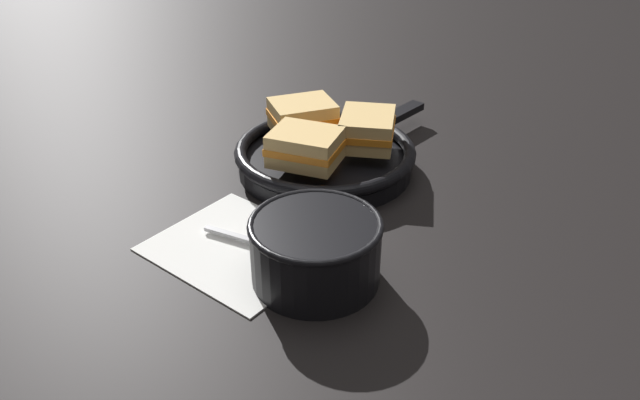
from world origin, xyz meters
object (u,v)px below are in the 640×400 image
at_px(soup_bowl, 315,247).
at_px(sandwich_far_left, 303,116).
at_px(skillet, 326,157).
at_px(sandwich_near_right, 367,129).
at_px(spoon, 279,249).
at_px(sandwich_near_left, 306,147).

bearing_deg(soup_bowl, sandwich_far_left, 122.66).
height_order(soup_bowl, skillet, soup_bowl).
bearing_deg(skillet, sandwich_near_right, 30.83).
distance_m(spoon, sandwich_near_right, 0.26).
height_order(skillet, sandwich_near_right, sandwich_near_right).
distance_m(sandwich_near_left, sandwich_near_right, 0.11).
distance_m(spoon, skillet, 0.23).
bearing_deg(sandwich_near_right, skillet, -149.17).
distance_m(soup_bowl, sandwich_far_left, 0.31).
xyz_separation_m(spoon, sandwich_near_right, (-0.00, 0.25, 0.06)).
bearing_deg(sandwich_near_right, spoon, -89.55).
bearing_deg(spoon, soup_bowl, -20.77).
bearing_deg(skillet, sandwich_far_left, 154.22).
bearing_deg(sandwich_near_left, soup_bowl, -57.15).
bearing_deg(soup_bowl, sandwich_near_right, 103.25).
xyz_separation_m(sandwich_near_right, sandwich_far_left, (-0.11, -0.00, 0.00)).
relative_size(skillet, sandwich_near_right, 3.26).
bearing_deg(soup_bowl, spoon, 162.25).
height_order(skillet, sandwich_near_left, sandwich_near_left).
height_order(soup_bowl, sandwich_far_left, sandwich_far_left).
distance_m(sandwich_near_right, sandwich_far_left, 0.11).
xyz_separation_m(sandwich_near_left, sandwich_far_left, (-0.06, 0.09, 0.00)).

